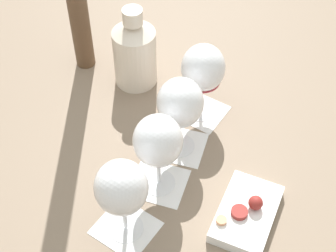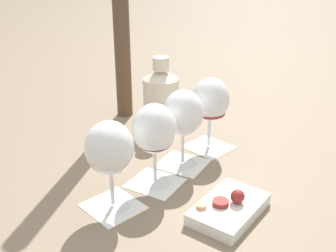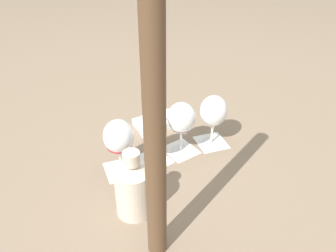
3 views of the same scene
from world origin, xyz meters
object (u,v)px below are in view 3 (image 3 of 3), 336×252
(wine_glass_1, at_px, (153,129))
(wine_glass_2, at_px, (181,120))
(wine_glass_0, at_px, (119,138))
(snack_dish, at_px, (157,122))
(wine_glass_3, at_px, (214,113))
(ceramic_vase, at_px, (133,187))
(umbrella_pole, at_px, (155,137))

(wine_glass_1, xyz_separation_m, wine_glass_2, (0.08, 0.08, -0.00))
(wine_glass_0, bearing_deg, snack_dish, 85.37)
(wine_glass_0, height_order, wine_glass_3, same)
(wine_glass_0, distance_m, wine_glass_1, 0.12)
(wine_glass_3, xyz_separation_m, snack_dish, (-0.23, 0.06, -0.12))
(wine_glass_2, height_order, ceramic_vase, ceramic_vase)
(umbrella_pole, bearing_deg, wine_glass_2, 97.13)
(umbrella_pole, bearing_deg, snack_dish, 108.56)
(wine_glass_0, bearing_deg, wine_glass_2, 45.65)
(wine_glass_0, bearing_deg, ceramic_vase, -55.05)
(ceramic_vase, height_order, umbrella_pole, umbrella_pole)
(wine_glass_2, bearing_deg, ceramic_vase, -98.98)
(wine_glass_3, distance_m, snack_dish, 0.27)
(wine_glass_3, xyz_separation_m, ceramic_vase, (-0.15, -0.41, -0.04))
(wine_glass_1, xyz_separation_m, umbrella_pole, (0.13, -0.35, 0.22))
(wine_glass_0, bearing_deg, umbrella_pole, -50.81)
(wine_glass_0, xyz_separation_m, ceramic_vase, (0.11, -0.16, -0.04))
(wine_glass_2, height_order, wine_glass_3, same)
(wine_glass_0, xyz_separation_m, umbrella_pole, (0.22, -0.27, 0.22))
(snack_dish, bearing_deg, wine_glass_2, -45.32)
(ceramic_vase, bearing_deg, snack_dish, 100.53)
(wine_glass_0, height_order, wine_glass_1, same)
(ceramic_vase, bearing_deg, wine_glass_1, 96.00)
(wine_glass_2, bearing_deg, wine_glass_3, 39.99)
(wine_glass_0, relative_size, wine_glass_1, 1.00)
(wine_glass_0, height_order, snack_dish, wine_glass_0)
(snack_dish, bearing_deg, wine_glass_0, -94.63)
(snack_dish, bearing_deg, umbrella_pole, -71.44)
(snack_dish, xyz_separation_m, umbrella_pole, (0.19, -0.57, 0.34))
(wine_glass_1, height_order, wine_glass_2, same)
(wine_glass_1, relative_size, wine_glass_3, 1.00)
(ceramic_vase, bearing_deg, wine_glass_0, 124.95)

